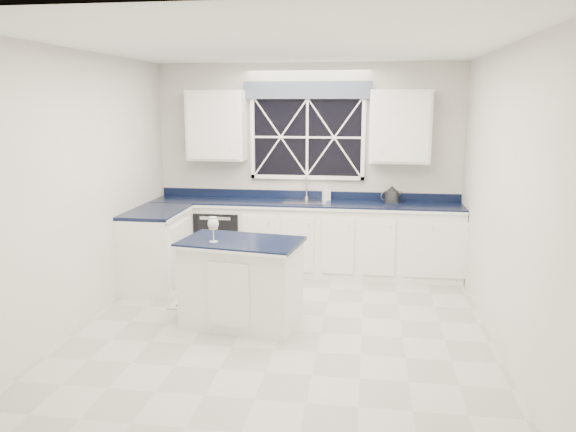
% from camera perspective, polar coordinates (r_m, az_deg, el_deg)
% --- Properties ---
extents(ground, '(4.50, 4.50, 0.00)m').
position_cam_1_polar(ground, '(5.62, -0.67, -11.54)').
color(ground, '#B6B6B1').
rests_on(ground, ground).
extents(back_wall, '(4.00, 0.10, 2.70)m').
position_cam_1_polar(back_wall, '(7.46, 1.99, 4.95)').
color(back_wall, silver).
rests_on(back_wall, ground).
extents(base_cabinets, '(3.99, 1.60, 0.90)m').
position_cam_1_polar(base_cabinets, '(7.21, -1.09, -2.56)').
color(base_cabinets, white).
rests_on(base_cabinets, ground).
extents(countertop, '(3.98, 0.64, 0.04)m').
position_cam_1_polar(countertop, '(7.22, 1.70, 1.29)').
color(countertop, black).
rests_on(countertop, base_cabinets).
extents(dishwasher, '(0.60, 0.58, 0.82)m').
position_cam_1_polar(dishwasher, '(7.53, -6.67, -2.33)').
color(dishwasher, black).
rests_on(dishwasher, ground).
extents(window, '(1.65, 0.09, 1.26)m').
position_cam_1_polar(window, '(7.37, 1.97, 8.62)').
color(window, black).
rests_on(window, ground).
extents(upper_cabinets, '(3.10, 0.34, 0.90)m').
position_cam_1_polar(upper_cabinets, '(7.24, 1.87, 9.12)').
color(upper_cabinets, white).
rests_on(upper_cabinets, ground).
extents(faucet, '(0.05, 0.20, 0.30)m').
position_cam_1_polar(faucet, '(7.38, 1.88, 2.92)').
color(faucet, '#B5B5B8').
rests_on(faucet, countertop).
extents(island, '(1.25, 0.87, 0.87)m').
position_cam_1_polar(island, '(5.67, -4.74, -6.70)').
color(island, white).
rests_on(island, ground).
extents(rug, '(1.38, 0.84, 0.02)m').
position_cam_1_polar(rug, '(6.46, -5.10, -8.37)').
color(rug, beige).
rests_on(rug, ground).
extents(kettle, '(0.29, 0.23, 0.21)m').
position_cam_1_polar(kettle, '(7.28, 10.49, 2.12)').
color(kettle, '#313133').
rests_on(kettle, countertop).
extents(wine_glass, '(0.10, 0.10, 0.25)m').
position_cam_1_polar(wine_glass, '(5.47, -7.61, -0.89)').
color(wine_glass, silver).
rests_on(wine_glass, island).
extents(soap_bottle, '(0.12, 0.12, 0.21)m').
position_cam_1_polar(soap_bottle, '(7.34, 3.92, 2.43)').
color(soap_bottle, silver).
rests_on(soap_bottle, countertop).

